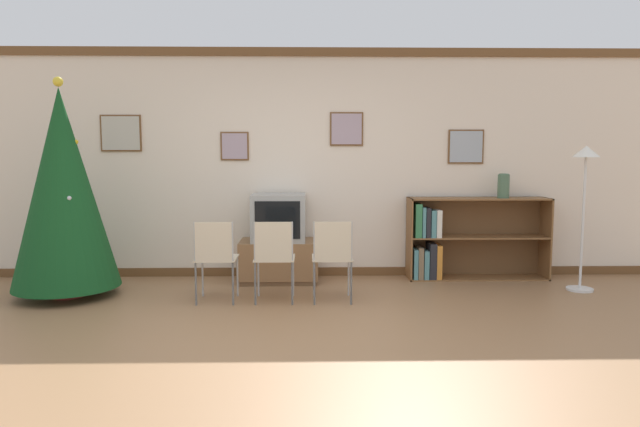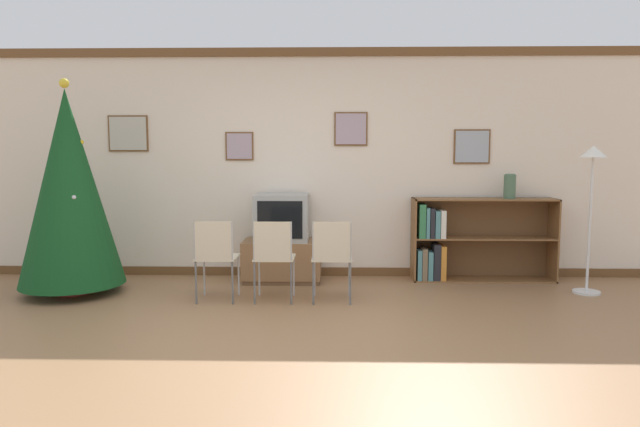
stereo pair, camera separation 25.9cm
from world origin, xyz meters
name	(u,v)px [view 2 (the right image)]	position (x,y,z in m)	size (l,w,h in m)	color
ground_plane	(282,343)	(0.00, 0.00, 0.00)	(24.00, 24.00, 0.00)	#936B47
wall_back	(300,164)	(0.00, 2.51, 1.35)	(9.10, 0.11, 2.70)	silver
christmas_tree	(69,188)	(-2.36, 1.54, 1.11)	(1.07, 1.07, 2.24)	maroon
tv_console	(282,260)	(-0.19, 2.17, 0.24)	(0.89, 0.55, 0.48)	brown
television	(282,217)	(-0.19, 2.17, 0.74)	(0.61, 0.53, 0.54)	#9E9E99
folding_chair_left	(216,255)	(-0.77, 1.22, 0.47)	(0.40, 0.40, 0.82)	beige
folding_chair_center	(274,255)	(-0.19, 1.22, 0.47)	(0.40, 0.40, 0.82)	beige
folding_chair_right	(332,256)	(0.38, 1.22, 0.47)	(0.40, 0.40, 0.82)	beige
bookshelf	(458,241)	(1.86, 2.28, 0.45)	(1.64, 0.36, 0.96)	brown
vase	(510,186)	(2.42, 2.25, 1.10)	(0.13, 0.13, 0.28)	#47664C
standing_lamp	(592,181)	(3.08, 1.66, 1.19)	(0.28, 0.28, 1.56)	silver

